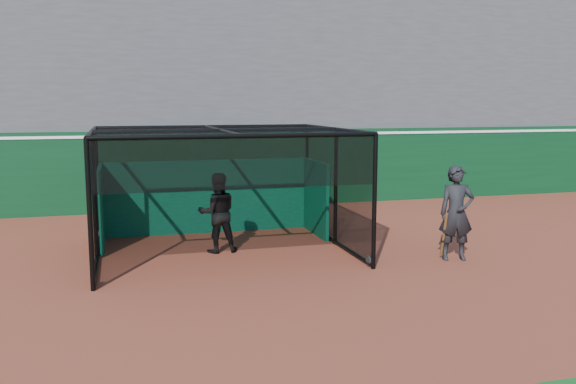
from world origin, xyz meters
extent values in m
plane|color=brown|center=(0.00, 0.00, 0.00)|extent=(120.00, 120.00, 0.00)
cube|color=#093418|center=(0.00, 8.50, 1.25)|extent=(50.00, 0.45, 2.50)
cube|color=white|center=(0.00, 8.50, 2.35)|extent=(50.00, 0.50, 0.08)
cube|color=#4C4C4F|center=(0.00, 12.38, 3.88)|extent=(50.00, 7.85, 7.75)
cube|color=#085436|center=(-0.32, 4.74, 0.95)|extent=(5.34, 0.10, 1.90)
cylinder|color=black|center=(-3.05, 0.51, 0.11)|extent=(0.08, 0.22, 0.22)
cylinder|color=black|center=(2.41, 0.51, 0.11)|extent=(0.08, 0.22, 0.22)
cylinder|color=black|center=(-3.05, 4.66, 0.11)|extent=(0.08, 0.22, 0.22)
cylinder|color=black|center=(2.41, 4.66, 0.11)|extent=(0.08, 0.22, 0.22)
imported|color=black|center=(-0.42, 2.58, 0.90)|extent=(0.88, 0.69, 1.81)
imported|color=black|center=(4.41, 0.52, 1.02)|extent=(0.84, 0.65, 2.04)
cylinder|color=#593819|center=(4.16, 0.57, 0.55)|extent=(0.16, 0.38, 1.01)
camera|label=1|loc=(-2.52, -10.87, 3.36)|focal=38.00mm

